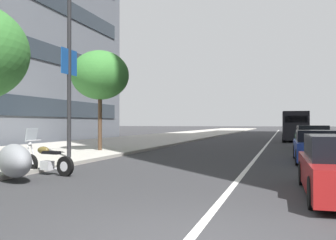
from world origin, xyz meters
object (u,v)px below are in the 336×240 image
(street_lamp_with_banners, at_px, (76,35))
(street_tree_far_plaza, at_px, (100,75))
(car_mid_block_traffic, at_px, (318,147))
(delivery_van_ahead, at_px, (295,126))
(motorcycle_second_in_row, at_px, (46,161))
(car_approaching_light, at_px, (312,138))
(motorcycle_by_sign_pole, at_px, (14,161))

(street_lamp_with_banners, height_order, street_tree_far_plaza, street_lamp_with_banners)
(car_mid_block_traffic, relative_size, delivery_van_ahead, 0.91)
(motorcycle_second_in_row, bearing_deg, street_tree_far_plaza, -61.01)
(street_lamp_with_banners, bearing_deg, motorcycle_second_in_row, -162.22)
(car_mid_block_traffic, xyz_separation_m, street_tree_far_plaza, (2.05, 11.03, 3.62))
(car_approaching_light, bearing_deg, street_tree_far_plaza, 115.54)
(car_mid_block_traffic, xyz_separation_m, car_approaching_light, (7.63, -0.26, 0.08))
(car_approaching_light, bearing_deg, delivery_van_ahead, 2.96)
(car_approaching_light, bearing_deg, motorcycle_second_in_row, 147.42)
(motorcycle_by_sign_pole, height_order, motorcycle_second_in_row, motorcycle_second_in_row)
(street_lamp_with_banners, bearing_deg, street_tree_far_plaza, 13.91)
(street_tree_far_plaza, bearing_deg, delivery_van_ahead, -32.50)
(motorcycle_by_sign_pole, xyz_separation_m, car_mid_block_traffic, (8.13, -8.60, 0.06))
(car_mid_block_traffic, height_order, street_tree_far_plaza, street_tree_far_plaza)
(car_mid_block_traffic, distance_m, delivery_van_ahead, 18.66)
(motorcycle_second_in_row, relative_size, delivery_van_ahead, 0.42)
(motorcycle_second_in_row, xyz_separation_m, delivery_van_ahead, (25.26, -8.12, 0.97))
(street_tree_far_plaza, bearing_deg, car_mid_block_traffic, -100.50)
(car_approaching_light, xyz_separation_m, street_tree_far_plaza, (-5.59, 11.29, 3.54))
(street_tree_far_plaza, bearing_deg, motorcycle_by_sign_pole, -166.55)
(motorcycle_second_in_row, distance_m, street_lamp_with_banners, 6.63)
(motorcycle_by_sign_pole, relative_size, motorcycle_second_in_row, 0.95)
(motorcycle_by_sign_pole, relative_size, street_tree_far_plaza, 0.37)
(motorcycle_second_in_row, relative_size, street_tree_far_plaza, 0.39)
(motorcycle_by_sign_pole, xyz_separation_m, street_tree_far_plaza, (10.17, 2.43, 3.68))
(car_approaching_light, relative_size, street_tree_far_plaza, 0.82)
(delivery_van_ahead, bearing_deg, motorcycle_second_in_row, 161.57)
(motorcycle_by_sign_pole, bearing_deg, street_tree_far_plaza, -38.43)
(motorcycle_second_in_row, distance_m, car_approaching_light, 16.78)
(delivery_van_ahead, distance_m, street_tree_far_plaza, 19.88)
(car_approaching_light, xyz_separation_m, street_lamp_with_banners, (-10.10, 10.17, 4.72))
(motorcycle_by_sign_pole, xyz_separation_m, delivery_van_ahead, (26.77, -8.14, 0.83))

